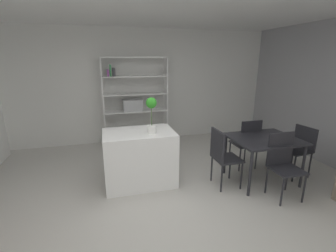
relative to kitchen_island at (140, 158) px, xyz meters
The scene contains 10 objects.
ground_plane 0.93m from the kitchen_island, 73.44° to the right, with size 9.49×9.49×0.00m, color beige.
back_partition 2.42m from the kitchen_island, 84.04° to the left, with size 6.90×0.06×2.71m, color silver.
kitchen_island is the anchor object (origin of this frame).
potted_plant_on_island 0.81m from the kitchen_island, 31.50° to the right, with size 0.16×0.16×0.56m.
open_bookshelf 1.98m from the kitchen_island, 85.11° to the left, with size 1.47×0.36×2.05m.
dining_table 2.05m from the kitchen_island, 12.62° to the right, with size 1.07×0.88×0.76m.
dining_chair_window_side 2.77m from the kitchen_island, ahead, with size 0.48×0.47×0.88m.
dining_chair_near 2.20m from the kitchen_island, 24.51° to the right, with size 0.43×0.42×0.96m.
dining_chair_island_side 1.33m from the kitchen_island, 19.73° to the right, with size 0.40×0.42×0.95m.
dining_chair_far 2.00m from the kitchen_island, ahead, with size 0.41×0.43×0.95m.
Camera 1 is at (-0.71, -2.78, 2.00)m, focal length 25.26 mm.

